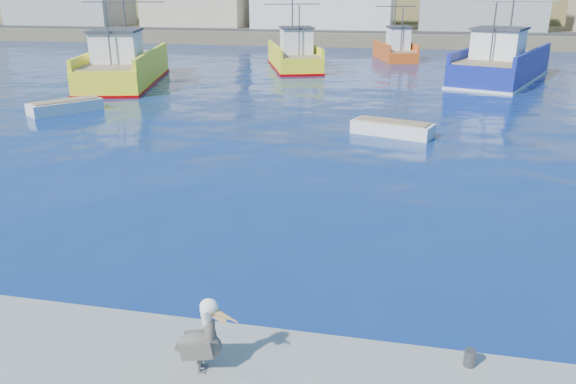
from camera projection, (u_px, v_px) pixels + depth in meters
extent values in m
plane|color=#072051|center=(323.00, 279.00, 13.38)|extent=(260.00, 260.00, 0.00)
cylinder|color=#4C4C4C|center=(470.00, 358.00, 9.44)|extent=(0.20, 0.20, 0.30)
cube|color=brown|center=(399.00, 33.00, 79.36)|extent=(160.00, 30.00, 1.60)
cube|color=#2D2D2D|center=(398.00, 32.00, 68.95)|extent=(150.00, 5.00, 0.10)
cube|color=gray|center=(70.00, 3.00, 82.83)|extent=(16.00, 10.00, 6.00)
cube|color=tan|center=(198.00, 0.00, 78.76)|extent=(14.00, 9.00, 7.00)
cube|color=silver|center=(325.00, 7.00, 75.50)|extent=(18.00, 11.00, 5.50)
cube|color=gray|center=(480.00, 4.00, 71.43)|extent=(15.00, 10.00, 6.50)
cube|color=yellow|center=(126.00, 71.00, 41.30)|extent=(7.42, 13.49, 1.67)
cube|color=yellow|center=(152.00, 55.00, 41.00)|extent=(3.47, 12.21, 0.70)
cube|color=yellow|center=(96.00, 55.00, 40.80)|extent=(3.47, 12.21, 0.70)
cube|color=#950002|center=(127.00, 82.00, 41.57)|extent=(7.57, 13.76, 0.25)
cube|color=#8C7251|center=(124.00, 59.00, 41.00)|extent=(6.96, 12.91, 0.10)
cube|color=white|center=(117.00, 47.00, 38.84)|extent=(3.72, 3.87, 2.00)
cube|color=#333338|center=(115.00, 30.00, 38.46)|extent=(4.02, 4.29, 0.15)
cylinder|color=#4C4C4C|center=(125.00, 23.00, 41.37)|extent=(0.15, 0.15, 5.00)
cylinder|color=#4C4C4C|center=(108.00, 36.00, 36.72)|extent=(0.12, 0.12, 4.00)
cylinder|color=#4C4C4C|center=(123.00, 2.00, 40.87)|extent=(5.81, 1.61, 0.08)
cube|color=yellow|center=(294.00, 60.00, 49.27)|extent=(6.72, 10.83, 1.33)
cube|color=yellow|center=(313.00, 48.00, 49.12)|extent=(3.51, 9.53, 0.70)
cube|color=yellow|center=(275.00, 49.00, 48.72)|extent=(3.51, 9.53, 0.70)
cube|color=#950002|center=(294.00, 67.00, 49.48)|extent=(6.85, 11.04, 0.25)
cube|color=#8C7251|center=(294.00, 52.00, 49.02)|extent=(6.32, 10.35, 0.10)
cube|color=white|center=(296.00, 41.00, 47.24)|extent=(3.18, 3.23, 2.00)
cube|color=#333338|center=(296.00, 27.00, 46.86)|extent=(3.45, 3.58, 0.15)
cylinder|color=#4C4C4C|center=(292.00, 22.00, 49.15)|extent=(0.15, 0.15, 5.00)
cylinder|color=#4C4C4C|center=(299.00, 31.00, 45.50)|extent=(0.13, 0.13, 4.00)
cylinder|color=#4C4C4C|center=(292.00, 4.00, 48.64)|extent=(4.70, 1.71, 0.08)
cube|color=navy|center=(501.00, 69.00, 42.62)|extent=(8.90, 13.84, 1.70)
cube|color=navy|center=(534.00, 54.00, 41.13)|extent=(4.79, 12.08, 0.70)
cube|color=navy|center=(475.00, 51.00, 43.31)|extent=(4.79, 12.08, 0.70)
cube|color=silver|center=(500.00, 79.00, 42.90)|extent=(9.08, 14.12, 0.25)
cube|color=#8C7251|center=(503.00, 57.00, 42.32)|extent=(8.37, 13.22, 0.10)
cube|color=white|center=(498.00, 44.00, 40.41)|extent=(4.15, 4.19, 2.00)
cube|color=#333338|center=(500.00, 28.00, 40.04)|extent=(4.50, 4.64, 0.15)
cylinder|color=#4C4C4C|center=(511.00, 22.00, 42.52)|extent=(0.15, 0.15, 5.00)
cylinder|color=#4C4C4C|center=(493.00, 33.00, 38.55)|extent=(0.13, 0.13, 4.00)
cylinder|color=#4C4C4C|center=(514.00, 1.00, 42.01)|extent=(6.02, 2.34, 0.08)
cube|color=#CD4D15|center=(394.00, 54.00, 55.32)|extent=(4.70, 7.99, 0.98)
cube|color=#CD4D15|center=(408.00, 46.00, 55.11)|extent=(2.11, 7.15, 0.70)
cube|color=#CD4D15|center=(382.00, 46.00, 54.96)|extent=(2.11, 7.15, 0.70)
cube|color=#8C7251|center=(395.00, 49.00, 55.14)|extent=(4.41, 7.64, 0.10)
cube|color=white|center=(398.00, 39.00, 53.72)|extent=(2.40, 2.33, 2.00)
cube|color=#333338|center=(399.00, 27.00, 53.35)|extent=(2.59, 2.59, 0.15)
cylinder|color=#4C4C4C|center=(395.00, 22.00, 55.01)|extent=(0.15, 0.15, 5.00)
cylinder|color=#4C4C4C|center=(402.00, 30.00, 52.36)|extent=(0.12, 0.12, 4.00)
cylinder|color=#4C4C4C|center=(396.00, 6.00, 54.50)|extent=(3.83, 1.12, 0.08)
cube|color=silver|center=(66.00, 108.00, 31.47)|extent=(3.41, 3.96, 0.78)
cube|color=#8C7251|center=(65.00, 101.00, 31.32)|extent=(2.94, 3.47, 0.08)
cube|color=silver|center=(392.00, 130.00, 26.56)|extent=(4.01, 2.46, 0.76)
cube|color=#8C7251|center=(393.00, 122.00, 26.42)|extent=(3.56, 2.07, 0.08)
cylinder|color=#595451|center=(199.00, 366.00, 9.29)|extent=(0.06, 0.06, 0.25)
cube|color=#595451|center=(202.00, 372.00, 9.32)|extent=(0.14, 0.12, 0.01)
cylinder|color=#595451|center=(201.00, 360.00, 9.44)|extent=(0.06, 0.06, 0.25)
cube|color=#595451|center=(204.00, 366.00, 9.48)|extent=(0.14, 0.12, 0.01)
ellipsoid|color=#38332D|center=(200.00, 346.00, 9.25)|extent=(0.79, 0.54, 0.51)
cube|color=#38332D|center=(196.00, 352.00, 9.06)|extent=(0.57, 0.14, 0.37)
cube|color=#38332D|center=(201.00, 338.00, 9.43)|extent=(0.57, 0.14, 0.37)
cube|color=#38332D|center=(181.00, 348.00, 9.29)|extent=(0.21, 0.16, 0.11)
cylinder|color=#38332D|center=(210.00, 332.00, 9.14)|extent=(0.21, 0.28, 0.40)
cylinder|color=white|center=(206.00, 316.00, 9.04)|extent=(0.20, 0.28, 0.38)
ellipsoid|color=white|center=(209.00, 306.00, 8.98)|extent=(0.33, 0.27, 0.25)
cone|color=gold|center=(224.00, 315.00, 9.02)|extent=(0.52, 0.20, 0.35)
cube|color=tan|center=(218.00, 317.00, 9.03)|extent=(0.31, 0.09, 0.22)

